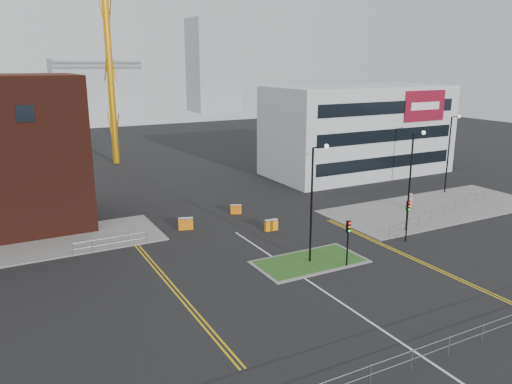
{
  "coord_description": "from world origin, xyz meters",
  "views": [
    {
      "loc": [
        -18.72,
        -21.81,
        15.05
      ],
      "look_at": [
        -0.51,
        12.16,
        5.0
      ],
      "focal_mm": 35.0,
      "sensor_mm": 36.0,
      "label": 1
    }
  ],
  "objects": [
    {
      "name": "island_kerb",
      "position": [
        2.0,
        8.0,
        0.04
      ],
      "size": [
        8.6,
        4.6,
        0.08
      ],
      "primitive_type": "cube",
      "color": "slate",
      "rests_on": "ground"
    },
    {
      "name": "centre_line",
      "position": [
        0.0,
        2.0,
        0.01
      ],
      "size": [
        0.15,
        30.0,
        0.01
      ],
      "primitive_type": "cube",
      "color": "silver",
      "rests_on": "ground"
    },
    {
      "name": "ground",
      "position": [
        0.0,
        0.0,
        0.0
      ],
      "size": [
        200.0,
        200.0,
        0.0
      ],
      "primitive_type": "plane",
      "color": "black",
      "rests_on": "ground"
    },
    {
      "name": "traffic_light_island",
      "position": [
        4.0,
        5.98,
        2.57
      ],
      "size": [
        0.28,
        0.33,
        3.65
      ],
      "color": "black",
      "rests_on": "ground"
    },
    {
      "name": "yellow_left_b",
      "position": [
        -8.7,
        10.0,
        0.01
      ],
      "size": [
        0.12,
        24.0,
        0.01
      ],
      "primitive_type": "cube",
      "color": "gold",
      "rests_on": "ground"
    },
    {
      "name": "railing_right",
      "position": [
        20.5,
        11.5,
        0.78
      ],
      "size": [
        19.05,
        5.05,
        1.1
      ],
      "color": "gray",
      "rests_on": "ground"
    },
    {
      "name": "office_block",
      "position": [
        26.01,
        31.97,
        6.0
      ],
      "size": [
        25.0,
        12.2,
        12.0
      ],
      "color": "#BBBEC0",
      "rests_on": "ground"
    },
    {
      "name": "streetlamp_right_near",
      "position": [
        14.22,
        10.0,
        5.41
      ],
      "size": [
        1.46,
        0.36,
        9.18
      ],
      "color": "black",
      "rests_on": "ground"
    },
    {
      "name": "yellow_right_b",
      "position": [
        9.8,
        6.0,
        0.01
      ],
      "size": [
        0.12,
        20.0,
        0.01
      ],
      "primitive_type": "cube",
      "color": "gold",
      "rests_on": "ground"
    },
    {
      "name": "skyline_c",
      "position": [
        45.0,
        125.0,
        14.0
      ],
      "size": [
        14.0,
        12.0,
        28.0
      ],
      "primitive_type": "cube",
      "color": "gray",
      "rests_on": "ground"
    },
    {
      "name": "barrier_mid",
      "position": [
        2.57,
        22.24,
        0.51
      ],
      "size": [
        1.18,
        0.81,
        0.95
      ],
      "color": "orange",
      "rests_on": "ground"
    },
    {
      "name": "streetlamp_right_far",
      "position": [
        28.22,
        18.0,
        5.41
      ],
      "size": [
        1.46,
        0.36,
        9.18
      ],
      "color": "black",
      "rests_on": "ground"
    },
    {
      "name": "pavement_right",
      "position": [
        22.0,
        14.0,
        0.06
      ],
      "size": [
        24.0,
        10.0,
        0.12
      ],
      "primitive_type": "cube",
      "color": "slate",
      "rests_on": "ground"
    },
    {
      "name": "traffic_light_right",
      "position": [
        12.0,
        7.98,
        2.57
      ],
      "size": [
        0.28,
        0.33,
        3.65
      ],
      "color": "black",
      "rests_on": "ground"
    },
    {
      "name": "railing_left",
      "position": [
        -11.0,
        18.0,
        0.74
      ],
      "size": [
        6.05,
        0.05,
        1.1
      ],
      "color": "gray",
      "rests_on": "ground"
    },
    {
      "name": "railing_front",
      "position": [
        0.0,
        -6.0,
        0.78
      ],
      "size": [
        24.05,
        0.05,
        1.1
      ],
      "color": "gray",
      "rests_on": "ground"
    },
    {
      "name": "streetlamp_island",
      "position": [
        2.22,
        8.0,
        5.41
      ],
      "size": [
        1.46,
        0.36,
        9.18
      ],
      "color": "black",
      "rests_on": "ground"
    },
    {
      "name": "grass_island",
      "position": [
        2.0,
        8.0,
        0.06
      ],
      "size": [
        8.0,
        4.0,
        0.12
      ],
      "primitive_type": "cube",
      "color": "#29501A",
      "rests_on": "ground"
    },
    {
      "name": "yellow_left_a",
      "position": [
        -9.0,
        10.0,
        0.01
      ],
      "size": [
        0.12,
        24.0,
        0.01
      ],
      "primitive_type": "cube",
      "color": "gold",
      "rests_on": "ground"
    },
    {
      "name": "skyline_d",
      "position": [
        -8.0,
        140.0,
        6.0
      ],
      "size": [
        30.0,
        12.0,
        12.0
      ],
      "primitive_type": "cube",
      "color": "gray",
      "rests_on": "ground"
    },
    {
      "name": "skyline_b",
      "position": [
        10.0,
        130.0,
        8.0
      ],
      "size": [
        24.0,
        12.0,
        16.0
      ],
      "primitive_type": "cube",
      "color": "gray",
      "rests_on": "ground"
    },
    {
      "name": "barrier_right",
      "position": [
        3.13,
        16.0,
        0.56
      ],
      "size": [
        1.26,
        0.5,
        1.04
      ],
      "color": "orange",
      "rests_on": "ground"
    },
    {
      "name": "barrier_left",
      "position": [
        -3.72,
        19.98,
        0.61
      ],
      "size": [
        1.41,
        0.83,
        1.13
      ],
      "color": "orange",
      "rests_on": "ground"
    },
    {
      "name": "yellow_right_a",
      "position": [
        9.5,
        6.0,
        0.01
      ],
      "size": [
        0.12,
        20.0,
        0.01
      ],
      "primitive_type": "cube",
      "color": "gold",
      "rests_on": "ground"
    },
    {
      "name": "pedestrian",
      "position": [
        19.28,
        14.75,
        0.92
      ],
      "size": [
        0.8,
        0.77,
        1.85
      ],
      "primitive_type": "imported",
      "rotation": [
        0.0,
        0.0,
        0.68
      ],
      "color": "pink",
      "rests_on": "ground"
    }
  ]
}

